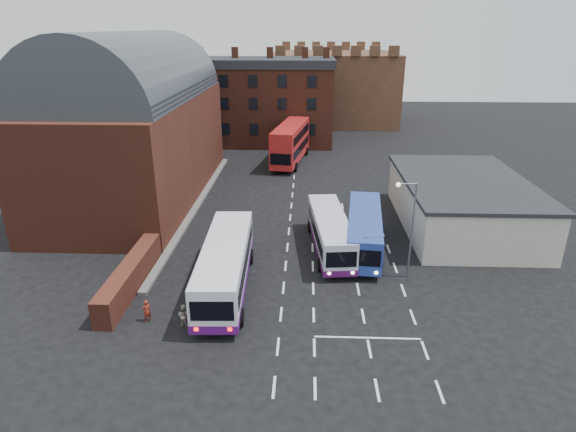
{
  "coord_description": "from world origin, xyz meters",
  "views": [
    {
      "loc": [
        1.42,
        -25.87,
        16.36
      ],
      "look_at": [
        0.0,
        10.0,
        2.2
      ],
      "focal_mm": 30.0,
      "sensor_mm": 36.0,
      "label": 1
    }
  ],
  "objects_px": {
    "bus_white_outbound": "(225,263)",
    "bus_red_double": "(291,143)",
    "pedestrian_red": "(147,311)",
    "pedestrian_beige": "(183,315)",
    "street_lamp": "(409,222)",
    "bus_blue": "(364,229)",
    "bus_white_inbound": "(330,231)"
  },
  "relations": [
    {
      "from": "bus_blue",
      "to": "bus_white_outbound",
      "type": "bearing_deg",
      "value": 39.9
    },
    {
      "from": "bus_red_double",
      "to": "pedestrian_beige",
      "type": "bearing_deg",
      "value": 91.28
    },
    {
      "from": "bus_red_double",
      "to": "street_lamp",
      "type": "height_order",
      "value": "street_lamp"
    },
    {
      "from": "bus_blue",
      "to": "bus_red_double",
      "type": "relative_size",
      "value": 0.88
    },
    {
      "from": "bus_white_outbound",
      "to": "bus_red_double",
      "type": "relative_size",
      "value": 0.96
    },
    {
      "from": "bus_blue",
      "to": "pedestrian_beige",
      "type": "height_order",
      "value": "bus_blue"
    },
    {
      "from": "bus_white_outbound",
      "to": "bus_red_double",
      "type": "distance_m",
      "value": 32.44
    },
    {
      "from": "bus_white_outbound",
      "to": "pedestrian_red",
      "type": "relative_size",
      "value": 8.61
    },
    {
      "from": "bus_white_outbound",
      "to": "pedestrian_red",
      "type": "bearing_deg",
      "value": -138.27
    },
    {
      "from": "bus_red_double",
      "to": "pedestrian_red",
      "type": "xyz_separation_m",
      "value": [
        -7.28,
        -36.24,
        -1.9
      ]
    },
    {
      "from": "bus_white_outbound",
      "to": "bus_white_inbound",
      "type": "xyz_separation_m",
      "value": [
        7.14,
        6.22,
        -0.24
      ]
    },
    {
      "from": "bus_red_double",
      "to": "bus_white_inbound",
      "type": "bearing_deg",
      "value": 107.72
    },
    {
      "from": "pedestrian_beige",
      "to": "bus_blue",
      "type": "bearing_deg",
      "value": -123.61
    },
    {
      "from": "street_lamp",
      "to": "pedestrian_red",
      "type": "distance_m",
      "value": 17.7
    },
    {
      "from": "bus_white_outbound",
      "to": "bus_red_double",
      "type": "bearing_deg",
      "value": 82.08
    },
    {
      "from": "bus_white_outbound",
      "to": "street_lamp",
      "type": "xyz_separation_m",
      "value": [
        12.17,
        2.07,
        2.28
      ]
    },
    {
      "from": "bus_red_double",
      "to": "bus_white_outbound",
      "type": "bearing_deg",
      "value": 93.44
    },
    {
      "from": "pedestrian_red",
      "to": "pedestrian_beige",
      "type": "relative_size",
      "value": 1.02
    },
    {
      "from": "pedestrian_red",
      "to": "street_lamp",
      "type": "bearing_deg",
      "value": 160.77
    },
    {
      "from": "bus_red_double",
      "to": "pedestrian_beige",
      "type": "relative_size",
      "value": 9.17
    },
    {
      "from": "bus_white_outbound",
      "to": "bus_blue",
      "type": "xyz_separation_m",
      "value": [
        9.81,
        6.57,
        -0.18
      ]
    },
    {
      "from": "bus_blue",
      "to": "pedestrian_beige",
      "type": "distance_m",
      "value": 15.97
    },
    {
      "from": "bus_blue",
      "to": "pedestrian_red",
      "type": "height_order",
      "value": "bus_blue"
    },
    {
      "from": "bus_white_inbound",
      "to": "bus_red_double",
      "type": "height_order",
      "value": "bus_red_double"
    },
    {
      "from": "bus_white_outbound",
      "to": "pedestrian_beige",
      "type": "xyz_separation_m",
      "value": [
        -1.83,
        -4.32,
        -1.24
      ]
    },
    {
      "from": "bus_white_inbound",
      "to": "bus_red_double",
      "type": "xyz_separation_m",
      "value": [
        -3.97,
        26.06,
        0.92
      ]
    },
    {
      "from": "bus_white_outbound",
      "to": "bus_red_double",
      "type": "xyz_separation_m",
      "value": [
        3.17,
        32.28,
        0.68
      ]
    },
    {
      "from": "bus_white_outbound",
      "to": "pedestrian_red",
      "type": "height_order",
      "value": "bus_white_outbound"
    },
    {
      "from": "pedestrian_beige",
      "to": "pedestrian_red",
      "type": "bearing_deg",
      "value": 4.53
    },
    {
      "from": "bus_blue",
      "to": "bus_white_inbound",
      "type": "bearing_deg",
      "value": 13.57
    },
    {
      "from": "street_lamp",
      "to": "pedestrian_beige",
      "type": "bearing_deg",
      "value": -155.45
    },
    {
      "from": "bus_white_inbound",
      "to": "bus_blue",
      "type": "relative_size",
      "value": 0.96
    }
  ]
}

